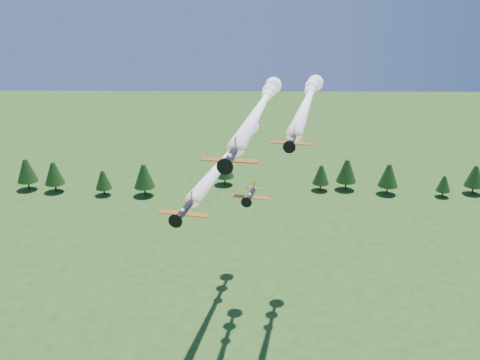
{
  "coord_description": "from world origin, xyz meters",
  "views": [
    {
      "loc": [
        1.32,
        -77.77,
        73.27
      ],
      "look_at": [
        0.22,
        0.0,
        44.31
      ],
      "focal_mm": 40.0,
      "sensor_mm": 36.0,
      "label": 1
    }
  ],
  "objects_px": {
    "plane_right": "(308,100)",
    "plane_lead": "(261,106)",
    "plane_slot": "(250,195)",
    "plane_left": "(233,151)"
  },
  "relations": [
    {
      "from": "plane_left",
      "to": "plane_right",
      "type": "relative_size",
      "value": 1.13
    },
    {
      "from": "plane_right",
      "to": "plane_slot",
      "type": "relative_size",
      "value": 7.3
    },
    {
      "from": "plane_lead",
      "to": "plane_left",
      "type": "height_order",
      "value": "plane_lead"
    },
    {
      "from": "plane_left",
      "to": "plane_slot",
      "type": "height_order",
      "value": "plane_left"
    },
    {
      "from": "plane_lead",
      "to": "plane_left",
      "type": "distance_m",
      "value": 17.89
    },
    {
      "from": "plane_right",
      "to": "plane_slot",
      "type": "height_order",
      "value": "plane_right"
    },
    {
      "from": "plane_slot",
      "to": "plane_left",
      "type": "bearing_deg",
      "value": 109.53
    },
    {
      "from": "plane_lead",
      "to": "plane_right",
      "type": "xyz_separation_m",
      "value": [
        9.62,
        6.11,
        -0.03
      ]
    },
    {
      "from": "plane_lead",
      "to": "plane_slot",
      "type": "height_order",
      "value": "plane_lead"
    },
    {
      "from": "plane_right",
      "to": "plane_lead",
      "type": "bearing_deg",
      "value": -137.01
    }
  ]
}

